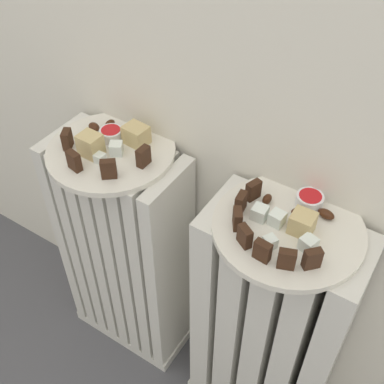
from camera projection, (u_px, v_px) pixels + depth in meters
name	position (u px, v px, depth m)	size (l,w,h in m)	color
radiator_left	(126.00, 255.00, 1.18)	(0.31, 0.16, 0.63)	silver
radiator_right	(267.00, 331.00, 1.03)	(0.31, 0.16, 0.63)	silver
plate_left	(111.00, 151.00, 0.95)	(0.26, 0.26, 0.01)	silver
plate_right	(288.00, 228.00, 0.80)	(0.26, 0.26, 0.01)	silver
dark_cake_slice_left_0	(67.00, 139.00, 0.94)	(0.03, 0.01, 0.04)	#382114
dark_cake_slice_left_1	(74.00, 161.00, 0.89)	(0.03, 0.01, 0.04)	#382114
dark_cake_slice_left_2	(109.00, 169.00, 0.87)	(0.03, 0.01, 0.04)	#382114
dark_cake_slice_left_3	(143.00, 156.00, 0.90)	(0.03, 0.01, 0.04)	#382114
marble_cake_slice_left_0	(91.00, 145.00, 0.92)	(0.04, 0.04, 0.05)	tan
marble_cake_slice_left_1	(136.00, 135.00, 0.95)	(0.05, 0.04, 0.04)	tan
turkish_delight_left_0	(100.00, 158.00, 0.91)	(0.02, 0.02, 0.02)	white
turkish_delight_left_1	(116.00, 149.00, 0.93)	(0.02, 0.02, 0.02)	white
medjool_date_left_0	(110.00, 124.00, 1.00)	(0.02, 0.01, 0.02)	#3D1E0F
medjool_date_left_1	(94.00, 127.00, 0.99)	(0.03, 0.02, 0.02)	#3D1E0F
jam_bowl_left	(111.00, 133.00, 0.97)	(0.05, 0.05, 0.02)	white
dark_cake_slice_right_0	(253.00, 190.00, 0.83)	(0.03, 0.01, 0.04)	#382114
dark_cake_slice_right_1	(241.00, 203.00, 0.81)	(0.03, 0.01, 0.04)	#382114
dark_cake_slice_right_2	(237.00, 219.00, 0.79)	(0.03, 0.01, 0.04)	#382114
dark_cake_slice_right_3	(245.00, 236.00, 0.76)	(0.03, 0.01, 0.04)	#382114
dark_cake_slice_right_4	(262.00, 251.00, 0.74)	(0.03, 0.01, 0.04)	#382114
dark_cake_slice_right_5	(287.00, 259.00, 0.72)	(0.03, 0.01, 0.04)	#382114
dark_cake_slice_right_6	(312.00, 259.00, 0.72)	(0.03, 0.01, 0.04)	#382114
marble_cake_slice_right_0	(302.00, 223.00, 0.78)	(0.04, 0.04, 0.04)	tan
turkish_delight_right_0	(277.00, 218.00, 0.79)	(0.02, 0.02, 0.02)	white
turkish_delight_right_1	(308.00, 244.00, 0.75)	(0.02, 0.02, 0.02)	white
turkish_delight_right_2	(270.00, 242.00, 0.76)	(0.02, 0.02, 0.02)	white
turkish_delight_right_3	(260.00, 213.00, 0.80)	(0.02, 0.02, 0.02)	white
medjool_date_right_0	(267.00, 199.00, 0.83)	(0.02, 0.01, 0.02)	#3D1E0F
medjool_date_right_1	(326.00, 214.00, 0.81)	(0.03, 0.02, 0.01)	#3D1E0F
medjool_date_right_2	(299.00, 212.00, 0.81)	(0.03, 0.02, 0.02)	#3D1E0F
jam_bowl_right	(310.00, 200.00, 0.83)	(0.05, 0.05, 0.02)	white
fork	(123.00, 133.00, 0.98)	(0.03, 0.09, 0.00)	silver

